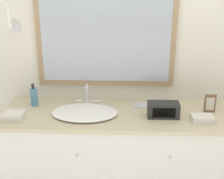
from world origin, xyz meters
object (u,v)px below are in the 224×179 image
Objects in this scene: sink_basin at (85,112)px; soap_bottle at (34,97)px; picture_frame at (210,104)px; appliance_box at (163,110)px.

soap_bottle reaches higher than sink_basin.
picture_frame is at bearing 3.90° from sink_basin.
sink_basin is 0.47m from soap_bottle.
appliance_box is at bearing -2.74° from sink_basin.
sink_basin is at bearing -176.10° from picture_frame.
soap_bottle is 1.29× the size of picture_frame.
soap_bottle is at bearing 176.57° from picture_frame.
soap_bottle reaches higher than picture_frame.
soap_bottle is 1.42m from picture_frame.
sink_basin is 2.69× the size of soap_bottle.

